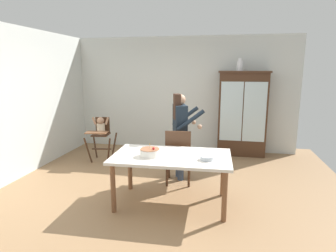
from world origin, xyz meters
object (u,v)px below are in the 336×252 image
dining_chair_far_side (178,153)px  serving_bowl (207,158)px  high_chair_with_toddler (101,131)px  ceramic_vase (240,65)px  dining_table (172,161)px  china_cabinet (242,114)px  adult_person (180,126)px  birthday_cake (150,152)px

dining_chair_far_side → serving_bowl: bearing=117.0°
high_chair_with_toddler → serving_bowl: bearing=-44.5°
ceramic_vase → high_chair_with_toddler: 3.34m
ceramic_vase → dining_table: size_ratio=0.16×
china_cabinet → ceramic_vase: size_ratio=7.06×
ceramic_vase → dining_chair_far_side: size_ratio=0.28×
china_cabinet → high_chair_with_toddler: size_ratio=2.01×
china_cabinet → dining_chair_far_side: (-1.13, -2.00, -0.40)m
adult_person → dining_chair_far_side: (0.01, -0.29, -0.41)m
dining_table → birthday_cake: bearing=-160.7°
china_cabinet → adult_person: bearing=-123.9°
ceramic_vase → dining_table: bearing=-110.7°
ceramic_vase → birthday_cake: (-1.31, -2.80, -1.23)m
china_cabinet → high_chair_with_toddler: china_cabinet is taller
china_cabinet → dining_table: bearing=-112.6°
dining_table → birthday_cake: (-0.29, -0.10, 0.14)m
ceramic_vase → dining_table: (-1.02, -2.70, -1.37)m
china_cabinet → birthday_cake: size_ratio=6.81×
china_cabinet → dining_chair_far_side: 2.33m
adult_person → serving_bowl: (0.53, -1.11, -0.20)m
china_cabinet → adult_person: 2.06m
high_chair_with_toddler → serving_bowl: high_chair_with_toddler is taller
dining_chair_far_side → birthday_cake: bearing=65.3°
dining_table → serving_bowl: 0.53m
birthday_cake → ceramic_vase: bearing=64.9°
china_cabinet → serving_bowl: bearing=-102.3°
birthday_cake → china_cabinet: bearing=63.2°
dining_table → serving_bowl: size_ratio=9.48×
high_chair_with_toddler → adult_person: adult_person is taller
adult_person → dining_table: bearing=161.1°
birthday_cake → dining_chair_far_side: dining_chair_far_side is taller
ceramic_vase → birthday_cake: size_ratio=0.96×
adult_person → dining_chair_far_side: size_ratio=1.59×
china_cabinet → dining_chair_far_side: size_ratio=1.99×
ceramic_vase → serving_bowl: 3.13m
dining_table → birthday_cake: 0.34m
high_chair_with_toddler → dining_table: size_ratio=0.56×
high_chair_with_toddler → dining_table: 2.49m
ceramic_vase → adult_person: 2.27m
dining_table → serving_bowl: (0.51, -0.12, 0.11)m
serving_bowl → dining_table: bearing=166.6°
adult_person → serving_bowl: size_ratio=8.50×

